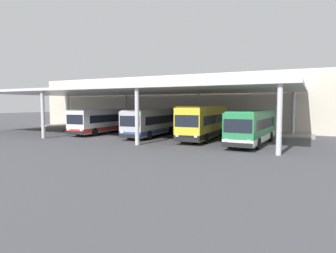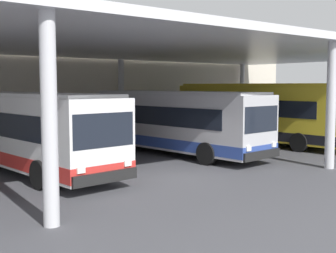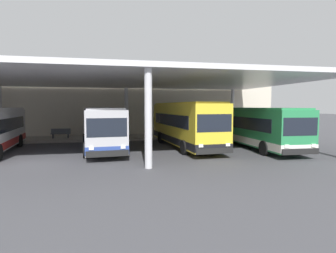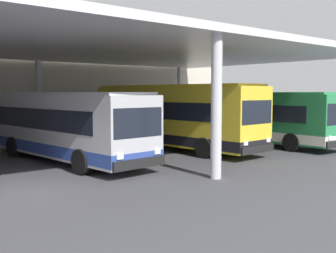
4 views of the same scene
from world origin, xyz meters
name	(u,v)px [view 4 (image 4 of 4)]	position (x,y,z in m)	size (l,w,h in m)	color
ground_plane	(25,192)	(0.00, 0.00, 0.00)	(200.00, 200.00, 0.00)	#47474C
bus_second_bay	(65,125)	(3.66, 4.58, 1.66)	(3.30, 10.69, 3.17)	#B7B7BC
bus_middle_bay	(173,116)	(10.16, 4.59, 1.84)	(3.15, 11.45, 3.57)	yellow
bus_far_bay	(259,117)	(15.60, 2.83, 1.66)	(2.98, 10.61, 3.17)	#28844C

